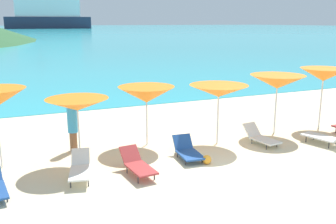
# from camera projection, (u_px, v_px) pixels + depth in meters

# --- Properties ---
(ground_plane) EXTENTS (50.00, 100.00, 0.30)m
(ground_plane) POSITION_uv_depth(u_px,v_px,m) (124.00, 107.00, 19.59)
(ground_plane) COLOR beige
(ocean_water) EXTENTS (650.00, 440.00, 0.02)m
(ocean_water) POSITION_uv_depth(u_px,v_px,m) (12.00, 29.00, 215.43)
(ocean_water) COLOR #2DADBC
(ocean_water) RESTS_ON ground_plane
(umbrella_1) EXTENTS (1.85, 1.85, 2.00)m
(umbrella_1) POSITION_uv_depth(u_px,v_px,m) (77.00, 105.00, 10.99)
(umbrella_1) COLOR silver
(umbrella_1) RESTS_ON ground_plane
(umbrella_2) EXTENTS (2.01, 2.01, 2.05)m
(umbrella_2) POSITION_uv_depth(u_px,v_px,m) (146.00, 95.00, 12.76)
(umbrella_2) COLOR silver
(umbrella_2) RESTS_ON ground_plane
(umbrella_3) EXTENTS (2.01, 2.01, 2.08)m
(umbrella_3) POSITION_uv_depth(u_px,v_px,m) (219.00, 91.00, 12.89)
(umbrella_3) COLOR silver
(umbrella_3) RESTS_ON ground_plane
(umbrella_4) EXTENTS (2.15, 2.15, 2.24)m
(umbrella_4) POSITION_uv_depth(u_px,v_px,m) (277.00, 82.00, 14.09)
(umbrella_4) COLOR silver
(umbrella_4) RESTS_ON ground_plane
(umbrella_5) EXTENTS (1.93, 1.93, 2.39)m
(umbrella_5) POSITION_uv_depth(u_px,v_px,m) (324.00, 75.00, 14.91)
(umbrella_5) COLOR silver
(umbrella_5) RESTS_ON ground_plane
(lounge_chair_1) EXTENTS (0.99, 1.69, 0.68)m
(lounge_chair_1) POSITION_uv_depth(u_px,v_px,m) (327.00, 137.00, 13.05)
(lounge_chair_1) COLOR white
(lounge_chair_1) RESTS_ON ground_plane
(lounge_chair_2) EXTENTS (0.69, 1.55, 0.64)m
(lounge_chair_2) POSITION_uv_depth(u_px,v_px,m) (137.00, 164.00, 10.55)
(lounge_chair_2) COLOR #A53333
(lounge_chair_2) RESTS_ON ground_plane
(lounge_chair_3) EXTENTS (0.73, 1.40, 0.62)m
(lounge_chair_3) POSITION_uv_depth(u_px,v_px,m) (188.00, 150.00, 11.79)
(lounge_chair_3) COLOR #1E478C
(lounge_chair_3) RESTS_ON ground_plane
(lounge_chair_5) EXTENTS (0.73, 1.47, 0.63)m
(lounge_chair_5) POSITION_uv_depth(u_px,v_px,m) (261.00, 137.00, 13.19)
(lounge_chair_5) COLOR white
(lounge_chair_5) RESTS_ON ground_plane
(lounge_chair_6) EXTENTS (0.83, 1.52, 0.66)m
(lounge_chair_6) POSITION_uv_depth(u_px,v_px,m) (80.00, 168.00, 10.24)
(lounge_chair_6) COLOR white
(lounge_chair_6) RESTS_ON ground_plane
(beachgoer_1) EXTENTS (0.32, 0.32, 1.65)m
(beachgoer_1) POSITION_uv_depth(u_px,v_px,m) (73.00, 125.00, 12.37)
(beachgoer_1) COLOR brown
(beachgoer_1) RESTS_ON ground_plane
(beach_ball) EXTENTS (0.28, 0.28, 0.28)m
(beach_ball) POSITION_uv_depth(u_px,v_px,m) (207.00, 160.00, 11.35)
(beach_ball) COLOR orange
(beach_ball) RESTS_ON ground_plane
(cruise_ship) EXTENTS (51.70, 16.45, 21.96)m
(cruise_ship) POSITION_uv_depth(u_px,v_px,m) (48.00, 15.00, 233.69)
(cruise_ship) COLOR #262D47
(cruise_ship) RESTS_ON ocean_water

